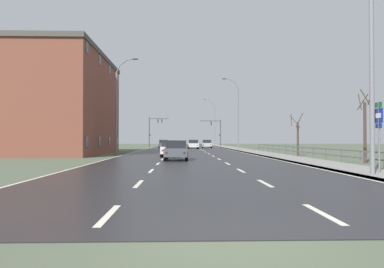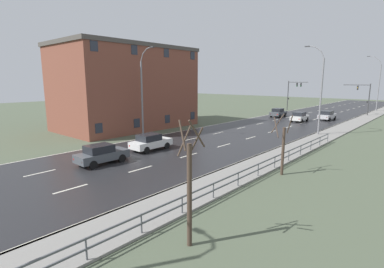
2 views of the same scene
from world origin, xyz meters
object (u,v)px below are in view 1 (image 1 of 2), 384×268
street_lamp_foreground (368,60)px  brick_building (57,104)px  car_distant (171,148)px  car_near_right (207,144)px  street_lamp_left_bank (118,107)px  car_far_left (163,144)px  highway_sign (379,128)px  car_near_left (193,144)px  traffic_signal_right (217,129)px  car_far_right (176,150)px  traffic_signal_left (154,127)px  street_lamp_distant (214,123)px  street_lamp_midground (237,115)px

street_lamp_foreground → brick_building: 33.85m
car_distant → brick_building: size_ratio=0.22×
street_lamp_foreground → brick_building: bearing=131.2°
car_near_right → brick_building: 33.19m
street_lamp_left_bank → car_far_left: bearing=83.4°
highway_sign → car_near_left: bearing=98.7°
traffic_signal_right → car_distant: bearing=-101.1°
car_far_right → traffic_signal_right: bearing=81.6°
traffic_signal_left → highway_sign: bearing=-76.3°
street_lamp_distant → car_near_left: size_ratio=2.85×
street_lamp_foreground → brick_building: size_ratio=0.57×
car_distant → brick_building: bearing=151.8°
street_lamp_foreground → traffic_signal_right: (-0.36, 63.72, -1.22)m
street_lamp_distant → brick_building: bearing=-114.5°
street_lamp_foreground → car_far_right: bearing=123.8°
street_lamp_midground → street_lamp_left_bank: street_lamp_midground is taller
street_lamp_midground → car_far_left: (-11.56, 13.90, -4.45)m
street_lamp_left_bank → brick_building: (-7.40, 3.18, 0.61)m
street_lamp_midground → traffic_signal_right: street_lamp_midground is taller
street_lamp_distant → car_far_right: size_ratio=2.86×
car_far_left → street_lamp_midground: bearing=-53.2°
traffic_signal_left → car_near_right: (10.97, -11.43, -3.59)m
highway_sign → car_near_right: highway_sign is taller
car_distant → street_lamp_foreground: bearing=-63.5°
traffic_signal_right → car_near_left: bearing=-109.5°
street_lamp_foreground → car_near_right: 52.60m
car_far_right → car_near_right: bearing=83.3°
street_lamp_distant → highway_sign: (0.97, -73.41, -3.56)m
street_lamp_midground → traffic_signal_right: (-0.37, 26.57, -1.32)m
car_far_right → car_near_right: 39.79m
street_lamp_midground → car_distant: street_lamp_midground is taller
street_lamp_midground → highway_sign: street_lamp_midground is taller
traffic_signal_right → car_distant: 46.20m
street_lamp_left_bank → car_far_left: (3.35, 28.76, -4.22)m
street_lamp_foreground → street_lamp_midground: street_lamp_midground is taller
car_distant → car_far_right: size_ratio=0.99×
street_lamp_midground → car_near_right: size_ratio=2.57×
highway_sign → car_distant: (-10.18, 17.61, -1.38)m
highway_sign → car_near_right: size_ratio=0.81×
brick_building → car_far_right: bearing=-42.7°
traffic_signal_left → street_lamp_distant: bearing=36.4°
street_lamp_left_bank → car_near_left: bearing=70.8°
car_near_left → brick_building: bearing=-128.0°
street_lamp_left_bank → car_far_right: bearing=-56.3°
highway_sign → street_lamp_foreground: bearing=-137.4°
car_near_right → brick_building: bearing=-122.6°
traffic_signal_right → car_near_left: size_ratio=1.45×
car_near_left → car_near_right: 5.65m
street_lamp_foreground → highway_sign: 3.24m
street_lamp_foreground → traffic_signal_left: size_ratio=1.62×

